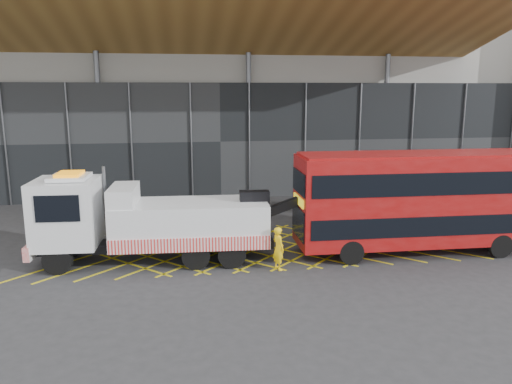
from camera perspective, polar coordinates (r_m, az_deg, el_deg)
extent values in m
plane|color=#2C2C2F|center=(24.37, -6.50, -6.46)|extent=(120.00, 120.00, 0.00)
cube|color=yellow|center=(24.69, -17.77, -6.70)|extent=(7.16, 7.16, 0.01)
cube|color=yellow|center=(24.69, -17.77, -6.70)|extent=(7.16, 7.16, 0.01)
cube|color=yellow|center=(24.48, -14.05, -6.64)|extent=(7.16, 7.16, 0.01)
cube|color=yellow|center=(24.48, -14.05, -6.64)|extent=(7.16, 7.16, 0.01)
cube|color=yellow|center=(24.37, -10.28, -6.56)|extent=(7.16, 7.16, 0.01)
cube|color=yellow|center=(24.37, -10.28, -6.56)|extent=(7.16, 7.16, 0.01)
cube|color=yellow|center=(24.37, -6.50, -6.44)|extent=(7.16, 7.16, 0.01)
cube|color=yellow|center=(24.37, -6.50, -6.44)|extent=(7.16, 7.16, 0.01)
cube|color=yellow|center=(24.47, -2.73, -6.30)|extent=(7.16, 7.16, 0.01)
cube|color=yellow|center=(24.47, -2.73, -6.30)|extent=(7.16, 7.16, 0.01)
cube|color=yellow|center=(24.67, 0.99, -6.14)|extent=(7.16, 7.16, 0.01)
cube|color=yellow|center=(24.67, 0.99, -6.14)|extent=(7.16, 7.16, 0.01)
cube|color=yellow|center=(24.98, 4.63, -5.95)|extent=(7.16, 7.16, 0.01)
cube|color=yellow|center=(24.98, 4.63, -5.95)|extent=(7.16, 7.16, 0.01)
cube|color=yellow|center=(25.38, 8.16, -5.74)|extent=(7.16, 7.16, 0.01)
cube|color=yellow|center=(25.38, 8.16, -5.74)|extent=(7.16, 7.16, 0.01)
cube|color=yellow|center=(25.88, 11.57, -5.53)|extent=(7.16, 7.16, 0.01)
cube|color=yellow|center=(25.88, 11.57, -5.53)|extent=(7.16, 7.16, 0.01)
cube|color=yellow|center=(26.46, 14.84, -5.30)|extent=(7.16, 7.16, 0.01)
cube|color=yellow|center=(26.46, 14.84, -5.30)|extent=(7.16, 7.16, 0.01)
cube|color=gray|center=(42.28, -5.05, 13.57)|extent=(55.00, 14.00, 18.00)
cube|color=black|center=(35.15, -4.13, 5.83)|extent=(55.00, 0.80, 8.00)
cube|color=olive|center=(31.43, -7.61, 18.78)|extent=(40.00, 11.93, 4.07)
cylinder|color=#595B60|center=(35.15, -17.34, 6.97)|extent=(0.36, 0.36, 10.00)
cylinder|color=#595B60|center=(35.08, -0.85, 7.48)|extent=(0.36, 0.36, 10.00)
cylinder|color=#595B60|center=(37.76, 14.50, 7.41)|extent=(0.36, 0.36, 10.00)
cube|color=black|center=(22.70, -11.31, -5.95)|extent=(10.44, 1.56, 0.38)
cube|color=white|center=(22.94, -20.78, -2.19)|extent=(2.75, 2.85, 2.85)
cube|color=black|center=(23.22, -24.06, -1.04)|extent=(0.16, 2.41, 1.20)
cube|color=red|center=(23.69, -23.75, -5.57)|extent=(0.40, 2.86, 0.60)
cube|color=orange|center=(22.57, -20.55, 1.96)|extent=(1.04, 1.36, 0.13)
cube|color=white|center=(22.32, -7.49, -3.34)|extent=(6.91, 3.04, 1.75)
cube|color=red|center=(21.15, -7.53, -6.04)|extent=(6.79, 0.37, 0.60)
cube|color=white|center=(22.29, -14.91, -0.33)|extent=(1.21, 2.68, 0.77)
cube|color=black|center=(22.18, -0.19, -0.57)|extent=(1.34, 0.61, 0.55)
cube|color=black|center=(22.43, 2.60, -1.87)|extent=(2.41, 0.49, 1.18)
cylinder|color=black|center=(22.40, -21.73, -7.25)|extent=(1.22, 0.44, 1.20)
cylinder|color=black|center=(24.52, -20.32, -5.54)|extent=(1.22, 0.44, 1.20)
cylinder|color=black|center=(21.58, -2.78, -7.12)|extent=(1.22, 0.44, 1.20)
cylinder|color=black|center=(23.77, -3.11, -5.34)|extent=(1.22, 0.44, 1.20)
cylinder|color=#595B60|center=(23.54, -16.87, -0.09)|extent=(0.15, 0.15, 2.41)
cube|color=maroon|center=(24.27, 18.39, -0.74)|extent=(11.61, 2.89, 4.08)
cube|color=black|center=(24.49, 18.25, -2.92)|extent=(11.14, 2.94, 0.89)
cube|color=black|center=(24.10, 18.53, 1.43)|extent=(11.14, 2.94, 1.00)
cube|color=black|center=(22.58, 4.86, -3.43)|extent=(0.10, 2.36, 1.37)
cube|color=black|center=(22.18, 4.94, 1.16)|extent=(0.10, 2.36, 1.00)
cube|color=yellow|center=(22.34, 4.88, -0.96)|extent=(0.09, 1.88, 0.37)
cube|color=maroon|center=(23.94, 18.71, 4.11)|extent=(11.37, 2.67, 0.13)
cylinder|color=black|center=(22.36, 10.83, -6.79)|extent=(1.10, 0.33, 1.09)
cylinder|color=black|center=(24.52, 9.08, -5.08)|extent=(1.10, 0.33, 1.09)
cylinder|color=black|center=(25.43, 26.13, -5.55)|extent=(1.10, 0.33, 1.09)
cylinder|color=black|center=(27.35, 23.40, -4.16)|extent=(1.10, 0.33, 1.09)
cube|color=maroon|center=(31.32, 26.28, 0.48)|extent=(9.75, 5.08, 3.36)
cube|color=black|center=(31.47, 26.15, -0.92)|extent=(9.41, 5.02, 0.74)
cube|color=black|center=(31.20, 26.40, 1.87)|extent=(9.41, 5.02, 0.82)
cube|color=black|center=(30.43, 17.49, -0.57)|extent=(0.67, 1.87, 1.13)
cube|color=black|center=(30.16, 17.67, 2.25)|extent=(0.67, 1.87, 0.82)
cube|color=yellow|center=(30.27, 17.57, 0.95)|extent=(0.54, 1.49, 0.30)
cube|color=maroon|center=(31.07, 26.56, 3.58)|extent=(9.51, 4.86, 0.10)
cylinder|color=black|center=(30.01, 20.94, -2.81)|extent=(0.94, 0.53, 0.90)
cylinder|color=black|center=(31.84, 20.29, -1.96)|extent=(0.94, 0.53, 0.90)
imported|color=yellow|center=(21.29, 2.59, -6.44)|extent=(0.64, 0.79, 1.87)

